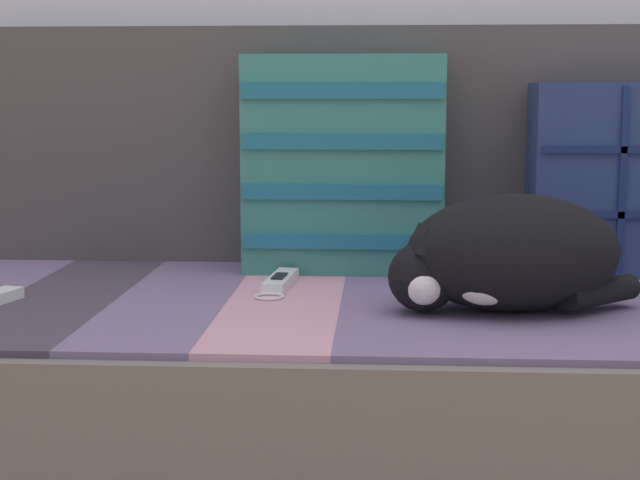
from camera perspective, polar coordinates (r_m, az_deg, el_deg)
couch at (r=1.68m, az=7.54°, el=-10.36°), size 1.92×0.86×0.43m
sofa_backrest at (r=1.95m, az=7.06°, el=5.52°), size 1.88×0.14×0.45m
throw_pillow_striped at (r=1.81m, az=1.37°, el=4.43°), size 0.36×0.14×0.40m
sleeping_cat at (r=1.50m, az=10.71°, el=-0.93°), size 0.39×0.27×0.18m
game_remote_far at (r=1.67m, az=-2.34°, el=-2.45°), size 0.06×0.21×0.02m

